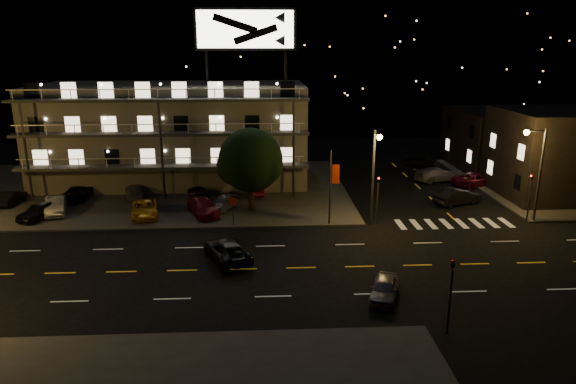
{
  "coord_description": "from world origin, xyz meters",
  "views": [
    {
      "loc": [
        -0.57,
        -31.83,
        14.57
      ],
      "look_at": [
        1.53,
        8.0,
        3.05
      ],
      "focal_mm": 32.0,
      "sensor_mm": 36.0,
      "label": 1
    }
  ],
  "objects_px": {
    "lot_car_4": "(224,202)",
    "lot_car_7": "(134,191)",
    "side_car_0": "(458,197)",
    "tree": "(250,162)",
    "road_car_west": "(227,250)",
    "lot_car_2": "(145,209)",
    "road_car_east": "(385,288)"
  },
  "relations": [
    {
      "from": "lot_car_7",
      "to": "side_car_0",
      "type": "xyz_separation_m",
      "value": [
        30.88,
        -3.66,
        0.0
      ]
    },
    {
      "from": "lot_car_2",
      "to": "side_car_0",
      "type": "relative_size",
      "value": 1.02
    },
    {
      "from": "lot_car_7",
      "to": "side_car_0",
      "type": "bearing_deg",
      "value": 157.7
    },
    {
      "from": "side_car_0",
      "to": "road_car_west",
      "type": "relative_size",
      "value": 0.91
    },
    {
      "from": "lot_car_4",
      "to": "lot_car_7",
      "type": "bearing_deg",
      "value": 177.97
    },
    {
      "from": "side_car_0",
      "to": "tree",
      "type": "bearing_deg",
      "value": 71.39
    },
    {
      "from": "lot_car_4",
      "to": "road_car_west",
      "type": "height_order",
      "value": "lot_car_4"
    },
    {
      "from": "lot_car_4",
      "to": "road_car_west",
      "type": "bearing_deg",
      "value": -61.26
    },
    {
      "from": "lot_car_2",
      "to": "road_car_west",
      "type": "relative_size",
      "value": 0.93
    },
    {
      "from": "side_car_0",
      "to": "road_car_east",
      "type": "bearing_deg",
      "value": 126.44
    },
    {
      "from": "side_car_0",
      "to": "road_car_west",
      "type": "height_order",
      "value": "side_car_0"
    },
    {
      "from": "lot_car_7",
      "to": "road_car_west",
      "type": "distance_m",
      "value": 18.36
    },
    {
      "from": "lot_car_7",
      "to": "tree",
      "type": "bearing_deg",
      "value": 142.22
    },
    {
      "from": "lot_car_7",
      "to": "lot_car_2",
      "type": "bearing_deg",
      "value": 95.29
    },
    {
      "from": "lot_car_2",
      "to": "side_car_0",
      "type": "height_order",
      "value": "side_car_0"
    },
    {
      "from": "lot_car_2",
      "to": "lot_car_4",
      "type": "bearing_deg",
      "value": 2.95
    },
    {
      "from": "tree",
      "to": "lot_car_2",
      "type": "distance_m",
      "value": 10.01
    },
    {
      "from": "lot_car_7",
      "to": "road_car_west",
      "type": "height_order",
      "value": "road_car_west"
    },
    {
      "from": "tree",
      "to": "road_car_west",
      "type": "bearing_deg",
      "value": -97.92
    },
    {
      "from": "lot_car_2",
      "to": "lot_car_4",
      "type": "xyz_separation_m",
      "value": [
        6.7,
        1.7,
        -0.0
      ]
    },
    {
      "from": "lot_car_4",
      "to": "tree",
      "type": "bearing_deg",
      "value": 14.84
    },
    {
      "from": "lot_car_2",
      "to": "road_car_east",
      "type": "distance_m",
      "value": 23.39
    },
    {
      "from": "road_car_east",
      "to": "road_car_west",
      "type": "relative_size",
      "value": 0.72
    },
    {
      "from": "lot_car_4",
      "to": "lot_car_7",
      "type": "distance_m",
      "value": 9.96
    },
    {
      "from": "lot_car_4",
      "to": "lot_car_7",
      "type": "height_order",
      "value": "lot_car_4"
    },
    {
      "from": "lot_car_7",
      "to": "lot_car_4",
      "type": "bearing_deg",
      "value": 138.84
    },
    {
      "from": "lot_car_7",
      "to": "side_car_0",
      "type": "distance_m",
      "value": 31.1
    },
    {
      "from": "lot_car_4",
      "to": "lot_car_7",
      "type": "xyz_separation_m",
      "value": [
        -8.98,
        4.31,
        -0.04
      ]
    },
    {
      "from": "tree",
      "to": "road_car_west",
      "type": "relative_size",
      "value": 1.46
    },
    {
      "from": "side_car_0",
      "to": "lot_car_7",
      "type": "bearing_deg",
      "value": 61.58
    },
    {
      "from": "lot_car_4",
      "to": "road_car_west",
      "type": "relative_size",
      "value": 0.75
    },
    {
      "from": "tree",
      "to": "road_car_west",
      "type": "xyz_separation_m",
      "value": [
        -1.49,
        -10.72,
        -3.86
      ]
    }
  ]
}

